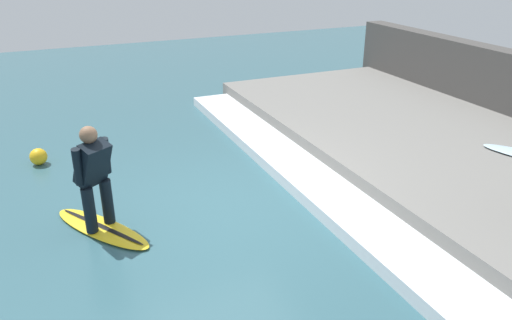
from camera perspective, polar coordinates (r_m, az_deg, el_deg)
The scene contains 6 objects.
ground_plane at distance 7.48m, azimuth -3.63°, elevation -5.55°, with size 28.00×28.00×0.00m, color #335B66.
concrete_ledge at distance 9.50m, azimuth 20.63°, elevation 0.81°, with size 4.40×10.78×0.40m, color slate.
wave_foam_crest at distance 8.03m, azimuth 6.74°, elevation -2.75°, with size 0.86×10.24×0.20m, color silver.
surfboard_riding at distance 7.25m, azimuth -17.21°, elevation -7.45°, with size 1.32×1.75×0.07m.
surfer_riding at distance 6.87m, azimuth -18.04°, elevation -1.43°, with size 0.55×0.56×1.46m.
marker_buoy at distance 9.66m, azimuth -23.61°, elevation 0.36°, with size 0.30×0.30×0.30m, color yellow.
Camera 1 is at (-2.19, -6.16, 3.64)m, focal length 35.00 mm.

